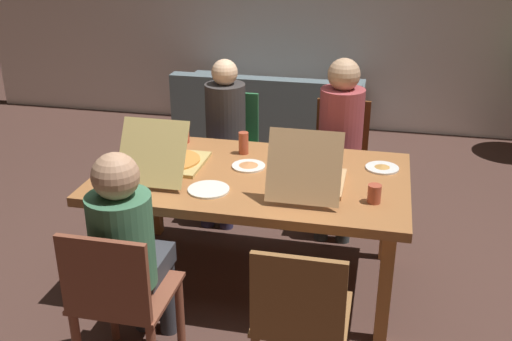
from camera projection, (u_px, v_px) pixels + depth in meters
name	position (u px, v px, depth m)	size (l,w,h in m)	color
ground_plane	(253.00, 278.00, 3.84)	(20.00, 20.00, 0.00)	#4B3029
dining_table	(252.00, 184.00, 3.58)	(1.85, 1.08, 0.73)	#A56738
chair_0	(120.00, 299.00, 2.83)	(0.45, 0.45, 0.87)	brown
person_0	(128.00, 243.00, 2.87)	(0.31, 0.52, 1.19)	#38393F
chair_1	(340.00, 159.00, 4.43)	(0.41, 0.42, 0.91)	#572F14
person_1	(340.00, 132.00, 4.21)	(0.32, 0.49, 1.26)	#363E3F
chair_2	(229.00, 147.00, 4.63)	(0.44, 0.40, 0.91)	#2A6E3F
person_2	(224.00, 128.00, 4.42)	(0.30, 0.50, 1.20)	#2F2B4B
chair_3	(300.00, 319.00, 2.67)	(0.43, 0.42, 0.88)	#8E5E33
pizza_box_0	(169.00, 160.00, 3.62)	(0.39, 0.61, 0.36)	tan
pizza_box_1	(309.00, 178.00, 3.37)	(0.40, 0.54, 0.40)	tan
plate_0	(382.00, 167.00, 3.62)	(0.20, 0.20, 0.03)	white
plate_1	(209.00, 190.00, 3.34)	(0.24, 0.24, 0.01)	white
plate_2	(249.00, 165.00, 3.65)	(0.21, 0.21, 0.03)	white
plate_3	(115.00, 183.00, 3.41)	(0.22, 0.22, 0.03)	white
drinking_glass_0	(374.00, 194.00, 3.18)	(0.07, 0.07, 0.10)	#B24B34
drinking_glass_1	(184.00, 134.00, 4.03)	(0.07, 0.07, 0.12)	#BC4632
drinking_glass_2	(141.00, 143.00, 3.89)	(0.08, 0.08, 0.10)	#DEC163
drinking_glass_3	(244.00, 143.00, 3.83)	(0.06, 0.06, 0.14)	#B04A30
couch	(270.00, 117.00, 5.99)	(1.81, 0.89, 0.77)	slate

